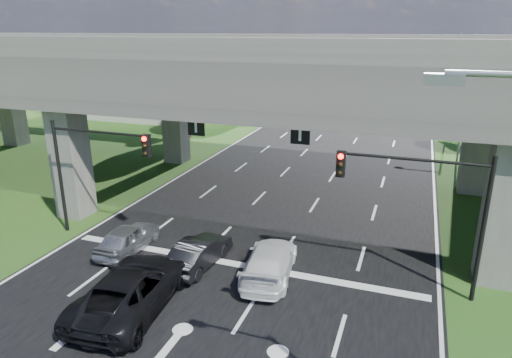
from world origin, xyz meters
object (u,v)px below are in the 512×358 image
Objects in this scene: signal_left at (92,159)px; car_trailing at (132,289)px; streetlight_far at (461,92)px; car_white at (269,262)px; signal_right at (426,196)px; streetlight_beyond at (451,73)px; car_dark at (199,253)px; car_silver at (128,238)px.

car_trailing is (5.39, -4.99, -3.31)m from signal_left.
streetlight_far is (17.92, 20.06, 1.66)m from signal_left.
signal_left is at bearing -13.00° from car_white.
signal_left is 26.95m from streetlight_far.
signal_right is 0.60× the size of streetlight_beyond.
car_dark is at bearing -3.95° from car_white.
signal_left is 0.60× the size of streetlight_beyond.
car_silver is 7.20m from car_white.
signal_left is at bearing -6.43° from car_dark.
signal_left is at bearing 180.00° from signal_right.
signal_right is 1.47× the size of car_dark.
streetlight_beyond is at bearing 63.57° from signal_left.
signal_right is 20.25m from streetlight_far.
streetlight_far reaches higher than signal_left.
car_silver is at bearing -112.73° from streetlight_beyond.
car_silver is 5.02m from car_trailing.
streetlight_far reaches higher than car_trailing.
car_dark is 3.29m from car_white.
streetlight_far is 2.45× the size of car_dark.
signal_left is 40.30m from streetlight_beyond.
signal_left is (-15.65, 0.00, 0.00)m from signal_right.
streetlight_far reaches higher than signal_right.
car_dark is (-9.31, -1.14, -3.48)m from signal_right.
streetlight_beyond reaches higher than car_silver.
streetlight_beyond is 2.50× the size of car_silver.
signal_right reaches higher than car_white.
streetlight_beyond is 39.30m from car_dark.
streetlight_beyond reaches higher than signal_left.
car_silver is (2.42, -0.94, -3.48)m from signal_left.
car_white is (-8.30, -21.00, -5.11)m from streetlight_far.
car_trailing is (-12.54, -25.05, -4.97)m from streetlight_far.
signal_right is 15.65m from signal_left.
car_silver is (-15.50, -21.00, -5.14)m from streetlight_far.
streetlight_far is 24.70m from car_dark.
car_silver is at bearing -126.43° from streetlight_far.
streetlight_far is (2.27, 20.06, 1.66)m from signal_right.
car_white reaches higher than car_dark.
streetlight_far is 1.64× the size of car_trailing.
car_white is (-6.02, -0.94, -3.45)m from signal_right.
car_dark is at bearing -107.30° from streetlight_beyond.
car_white is (3.29, 0.20, 0.04)m from car_dark.
signal_right is at bearing -178.51° from car_white.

